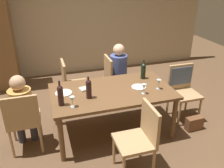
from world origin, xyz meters
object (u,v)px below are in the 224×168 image
(person_woman_host, at_px, (120,69))
(wine_bottle_tall_green, at_px, (143,71))
(dinner_plate_guest_left, at_px, (139,87))
(handbag, at_px, (194,123))
(chair_far_right, at_px, (114,77))
(chair_near, at_px, (141,136))
(chair_right_end, at_px, (182,84))
(wine_bottle_short_olive, at_px, (89,88))
(wine_bottle_dark_red, at_px, (60,95))
(wine_glass_near_right, at_px, (144,87))
(dinner_plate_host, at_px, (64,93))
(wine_glass_near_left, at_px, (159,82))
(person_man_bearded, at_px, (22,107))
(chair_left_end, at_px, (23,119))
(dining_table, at_px, (112,95))
(wine_glass_centre, at_px, (72,100))
(chair_far_left, at_px, (71,82))

(person_woman_host, relative_size, wine_bottle_tall_green, 3.60)
(dinner_plate_guest_left, height_order, handbag, dinner_plate_guest_left)
(chair_far_right, relative_size, chair_near, 1.00)
(chair_right_end, bearing_deg, wine_bottle_tall_green, -11.27)
(chair_right_end, xyz_separation_m, wine_bottle_short_olive, (-1.65, -0.26, 0.28))
(person_woman_host, xyz_separation_m, wine_bottle_short_olive, (-0.80, -1.02, 0.21))
(wine_bottle_dark_red, relative_size, wine_glass_near_right, 2.35)
(dinner_plate_guest_left, relative_size, handbag, 0.79)
(dinner_plate_host, bearing_deg, wine_glass_near_left, -10.95)
(person_man_bearded, xyz_separation_m, wine_bottle_short_olive, (0.90, -0.16, 0.22))
(chair_near, bearing_deg, wine_bottle_short_olive, 31.35)
(chair_near, height_order, chair_right_end, same)
(wine_bottle_tall_green, bearing_deg, wine_bottle_dark_red, -160.88)
(chair_left_end, distance_m, wine_bottle_dark_red, 0.63)
(chair_near, xyz_separation_m, wine_glass_near_right, (0.32, 0.65, 0.30))
(chair_far_right, relative_size, person_woman_host, 0.80)
(person_man_bearded, distance_m, dinner_plate_guest_left, 1.69)
(dining_table, distance_m, wine_bottle_dark_red, 0.83)
(person_man_bearded, height_order, wine_glass_near_left, person_man_bearded)
(chair_near, height_order, wine_glass_centre, chair_near)
(wine_bottle_dark_red, bearing_deg, wine_bottle_tall_green, 19.12)
(chair_far_left, relative_size, dinner_plate_host, 3.84)
(chair_far_left, xyz_separation_m, person_woman_host, (0.92, 0.00, 0.13))
(wine_bottle_tall_green, bearing_deg, wine_glass_near_right, -112.56)
(chair_right_end, bearing_deg, chair_near, 40.53)
(wine_bottle_tall_green, xyz_separation_m, wine_bottle_short_olive, (-0.98, -0.39, 0.01))
(chair_near, bearing_deg, wine_bottle_tall_green, -24.40)
(wine_bottle_dark_red, bearing_deg, wine_bottle_short_olive, 12.33)
(chair_far_right, relative_size, chair_left_end, 1.00)
(person_woman_host, distance_m, wine_glass_near_right, 1.14)
(chair_right_end, height_order, wine_glass_centre, chair_right_end)
(dining_table, height_order, dinner_plate_host, dinner_plate_host)
(wine_bottle_tall_green, bearing_deg, dining_table, -157.11)
(chair_far_right, distance_m, handbag, 1.62)
(chair_far_right, bearing_deg, wine_bottle_tall_green, 24.78)
(chair_left_end, relative_size, wine_bottle_short_olive, 2.88)
(chair_left_end, distance_m, wine_bottle_tall_green, 1.94)
(chair_left_end, height_order, wine_glass_near_left, chair_left_end)
(person_man_bearded, distance_m, wine_glass_near_right, 1.71)
(chair_right_end, xyz_separation_m, dinner_plate_guest_left, (-0.86, -0.16, 0.14))
(wine_glass_near_left, bearing_deg, wine_bottle_dark_red, -177.67)
(wine_bottle_dark_red, distance_m, wine_glass_near_left, 1.44)
(wine_bottle_tall_green, bearing_deg, wine_bottle_short_olive, -158.32)
(chair_right_end, relative_size, person_woman_host, 0.80)
(wine_bottle_short_olive, relative_size, wine_glass_near_right, 2.15)
(person_man_bearded, height_order, handbag, person_man_bearded)
(chair_left_end, xyz_separation_m, wine_glass_near_right, (1.68, -0.15, 0.30))
(dining_table, xyz_separation_m, chair_right_end, (1.27, 0.12, -0.06))
(wine_bottle_short_olive, relative_size, dinner_plate_guest_left, 1.45)
(dinner_plate_host, bearing_deg, dining_table, -8.55)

